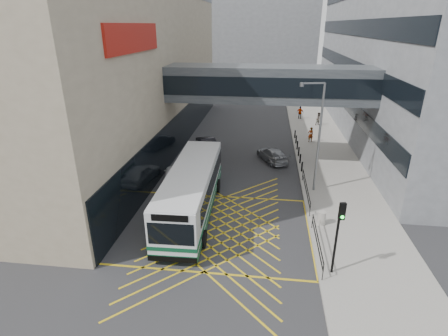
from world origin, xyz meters
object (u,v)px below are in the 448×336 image
at_px(traffic_light, 339,228).
at_px(pedestrian_c, 300,113).
at_px(car_dark, 207,143).
at_px(bus, 192,189).
at_px(car_white, 174,175).
at_px(litter_bin, 322,218).
at_px(pedestrian_a, 311,135).
at_px(car_silver, 272,154).
at_px(street_lamp, 317,132).
at_px(pedestrian_b, 319,119).

height_order(traffic_light, pedestrian_c, traffic_light).
xyz_separation_m(car_dark, traffic_light, (10.00, -18.98, 2.21)).
height_order(bus, car_white, bus).
distance_m(litter_bin, pedestrian_a, 17.72).
height_order(bus, car_silver, bus).
relative_size(bus, car_silver, 2.72).
xyz_separation_m(car_dark, car_silver, (6.88, -2.40, -0.02)).
height_order(bus, pedestrian_c, bus).
relative_size(car_white, street_lamp, 0.55).
distance_m(street_lamp, litter_bin, 6.72).
xyz_separation_m(litter_bin, pedestrian_c, (0.68, 28.03, 0.41)).
bearing_deg(car_silver, car_white, 13.23).
height_order(traffic_light, pedestrian_b, traffic_light).
bearing_deg(pedestrian_a, car_white, 26.85).
bearing_deg(pedestrian_a, car_dark, 0.33).
height_order(litter_bin, pedestrian_b, pedestrian_b).
bearing_deg(car_white, street_lamp, 167.81).
bearing_deg(pedestrian_c, car_white, 82.62).
bearing_deg(pedestrian_c, bus, 91.45).
distance_m(traffic_light, pedestrian_b, 30.09).
relative_size(bus, car_white, 2.63).
bearing_deg(bus, car_dark, 94.07).
distance_m(car_dark, litter_bin, 17.24).
bearing_deg(litter_bin, car_white, 154.45).
bearing_deg(bus, pedestrian_c, 69.41).
xyz_separation_m(car_dark, litter_bin, (10.04, -14.01, -0.10)).
distance_m(car_white, traffic_light, 15.46).
bearing_deg(pedestrian_a, bus, 41.94).
xyz_separation_m(car_silver, pedestrian_b, (5.99, 13.31, 0.29)).
bearing_deg(car_silver, bus, 38.66).
relative_size(street_lamp, pedestrian_c, 4.88).
height_order(pedestrian_a, pedestrian_b, pedestrian_a).
bearing_deg(street_lamp, pedestrian_c, 74.52).
relative_size(traffic_light, pedestrian_b, 2.58).
distance_m(car_white, car_silver, 10.24).
xyz_separation_m(car_silver, traffic_light, (3.12, -16.58, 2.23)).
bearing_deg(traffic_light, bus, 136.29).
distance_m(bus, pedestrian_a, 19.57).
height_order(pedestrian_b, pedestrian_c, pedestrian_c).
bearing_deg(litter_bin, pedestrian_c, 88.61).
bearing_deg(pedestrian_a, traffic_light, 69.24).
distance_m(litter_bin, pedestrian_c, 28.05).
bearing_deg(car_silver, traffic_light, 76.53).
bearing_deg(car_white, litter_bin, 143.59).
height_order(bus, pedestrian_a, bus).
height_order(car_silver, street_lamp, street_lamp).
xyz_separation_m(car_white, traffic_light, (11.25, -10.37, 2.19)).
xyz_separation_m(car_white, car_dark, (1.26, 8.61, -0.02)).
bearing_deg(pedestrian_b, car_silver, -139.92).
bearing_deg(pedestrian_b, traffic_light, -121.18).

